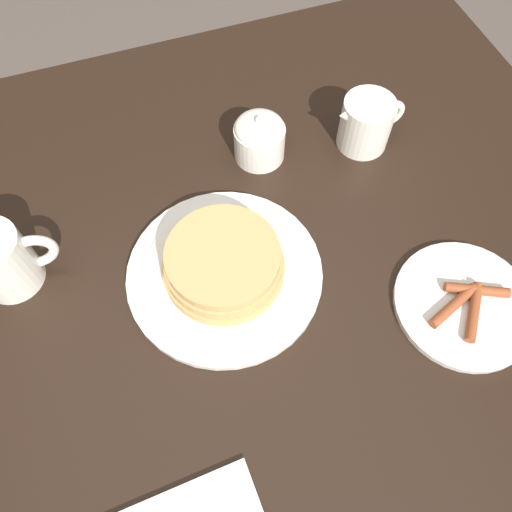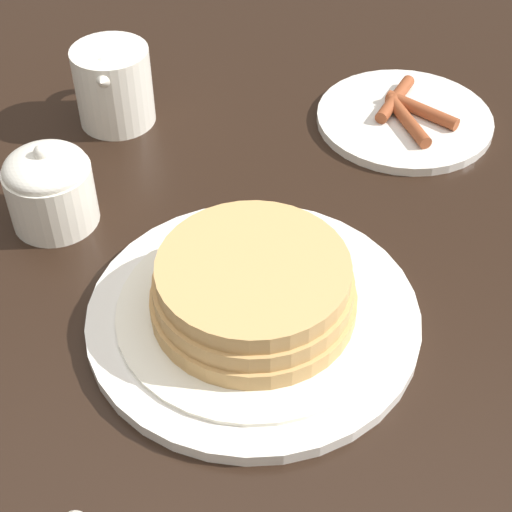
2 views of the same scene
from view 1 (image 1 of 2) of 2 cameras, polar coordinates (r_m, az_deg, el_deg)
The scene contains 7 objects.
ground_plane at distance 1.42m, azimuth -1.65°, elevation -13.77°, with size 8.00×8.00×0.00m, color #51473F.
dining_table at distance 0.84m, azimuth -2.70°, elevation -2.91°, with size 1.23×0.96×0.73m.
pancake_plate at distance 0.70m, azimuth -3.69°, elevation -1.30°, with size 0.28×0.28×0.07m.
side_plate_bacon at distance 0.75m, azimuth 22.72°, elevation -5.08°, with size 0.19×0.19×0.02m.
coffee_mug at distance 0.75m, azimuth -27.00°, elevation -0.43°, with size 0.12×0.09×0.10m.
creamer_pitcher at distance 0.84m, azimuth 12.42°, elevation 14.65°, with size 0.12×0.08×0.10m.
sugar_bowl at distance 0.81m, azimuth 0.39°, elevation 13.34°, with size 0.08×0.08×0.09m.
Camera 1 is at (-0.09, -0.36, 1.37)m, focal length 35.00 mm.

